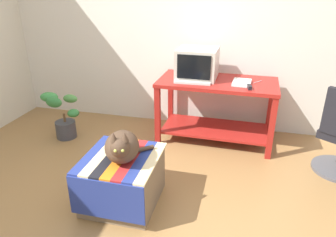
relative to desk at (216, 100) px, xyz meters
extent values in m
plane|color=olive|center=(-0.39, -1.60, -0.50)|extent=(14.00, 14.00, 0.00)
cube|color=silver|center=(-0.39, 0.45, 0.80)|extent=(8.00, 0.10, 2.60)
cube|color=maroon|center=(-0.63, -0.28, -0.15)|extent=(0.06, 0.06, 0.70)
cube|color=maroon|center=(0.62, -0.31, -0.15)|extent=(0.06, 0.06, 0.70)
cube|color=maroon|center=(0.63, 0.28, -0.15)|extent=(0.06, 0.06, 0.70)
cube|color=maroon|center=(-0.62, 0.31, -0.15)|extent=(0.06, 0.06, 0.70)
cube|color=maroon|center=(0.00, 0.00, -0.36)|extent=(1.23, 0.59, 0.02)
cube|color=maroon|center=(0.00, 0.00, 0.21)|extent=(1.34, 0.69, 0.04)
cube|color=#BCB7A8|center=(-0.25, 0.06, 0.24)|extent=(0.32, 0.30, 0.02)
cube|color=#BCB7A8|center=(-0.25, 0.06, 0.40)|extent=(0.46, 0.43, 0.34)
cube|color=black|center=(-0.25, -0.16, 0.41)|extent=(0.37, 0.02, 0.26)
cube|color=beige|center=(-0.26, -0.14, 0.25)|extent=(0.41, 0.16, 0.02)
cube|color=white|center=(0.27, -0.06, 0.25)|extent=(0.21, 0.27, 0.03)
cube|color=#7A664C|center=(-0.63, -1.37, -0.29)|extent=(0.58, 0.61, 0.42)
cube|color=navy|center=(-0.63, -1.70, -0.25)|extent=(0.61, 0.01, 0.34)
cube|color=navy|center=(-0.89, -1.37, -0.07)|extent=(0.09, 0.66, 0.02)
cube|color=beige|center=(-0.81, -1.37, -0.07)|extent=(0.09, 0.66, 0.02)
cube|color=black|center=(-0.72, -1.37, -0.07)|extent=(0.09, 0.66, 0.02)
cube|color=orange|center=(-0.63, -1.37, -0.07)|extent=(0.09, 0.66, 0.02)
cube|color=#AD2323|center=(-0.54, -1.37, -0.07)|extent=(0.09, 0.66, 0.02)
cube|color=navy|center=(-0.46, -1.37, -0.07)|extent=(0.09, 0.66, 0.02)
cube|color=beige|center=(-0.37, -1.37, -0.07)|extent=(0.09, 0.66, 0.02)
ellipsoid|color=#473323|center=(-0.60, -1.40, 0.06)|extent=(0.37, 0.43, 0.24)
sphere|color=#473323|center=(-0.56, -1.53, 0.12)|extent=(0.15, 0.15, 0.15)
cylinder|color=#473323|center=(-0.52, -1.27, -0.04)|extent=(0.24, 0.22, 0.04)
cone|color=#473323|center=(-0.60, -1.54, 0.21)|extent=(0.06, 0.06, 0.07)
cone|color=#473323|center=(-0.53, -1.52, 0.21)|extent=(0.06, 0.06, 0.07)
sphere|color=#C6D151|center=(-0.57, -1.60, 0.13)|extent=(0.02, 0.02, 0.02)
sphere|color=#C6D151|center=(-0.52, -1.58, 0.13)|extent=(0.02, 0.02, 0.02)
cylinder|color=#3D3D42|center=(-1.76, -0.39, -0.40)|extent=(0.24, 0.24, 0.21)
cylinder|color=brown|center=(-1.76, -0.39, -0.24)|extent=(0.03, 0.03, 0.10)
ellipsoid|color=#2D7033|center=(-1.62, -0.42, -0.16)|extent=(0.14, 0.14, 0.09)
ellipsoid|color=#4C8E42|center=(-1.75, -0.23, -0.05)|extent=(0.18, 0.11, 0.10)
ellipsoid|color=#38843D|center=(-1.92, -0.40, 0.01)|extent=(0.22, 0.15, 0.11)
ellipsoid|color=#2D7033|center=(-1.79, -0.50, -0.01)|extent=(0.20, 0.10, 0.12)
cube|color=black|center=(0.35, -0.21, 0.25)|extent=(0.05, 0.11, 0.04)
cylinder|color=#B7B7BC|center=(0.44, 0.05, 0.24)|extent=(0.09, 0.12, 0.01)
camera|label=1|loc=(0.29, -3.45, 1.27)|focal=33.73mm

